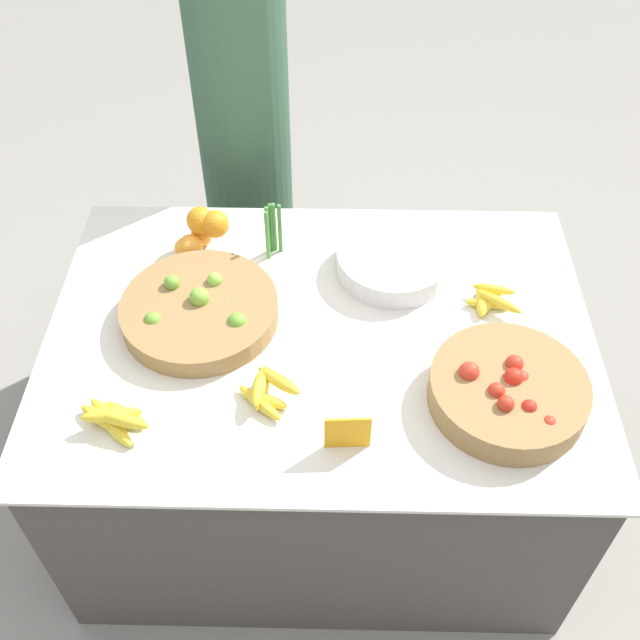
{
  "coord_description": "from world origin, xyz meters",
  "views": [
    {
      "loc": [
        0.03,
        -1.38,
        2.31
      ],
      "look_at": [
        0.0,
        0.0,
        0.82
      ],
      "focal_mm": 42.0,
      "sensor_mm": 36.0,
      "label": 1
    }
  ],
  "objects_px": {
    "lime_bowl": "(200,310)",
    "metal_bowl": "(393,262)",
    "tomato_basket": "(508,391)",
    "vendor_person": "(244,134)",
    "price_sign": "(348,433)"
  },
  "relations": [
    {
      "from": "lime_bowl",
      "to": "metal_bowl",
      "type": "relative_size",
      "value": 1.31
    },
    {
      "from": "lime_bowl",
      "to": "metal_bowl",
      "type": "bearing_deg",
      "value": 20.88
    },
    {
      "from": "tomato_basket",
      "to": "metal_bowl",
      "type": "height_order",
      "value": "tomato_basket"
    },
    {
      "from": "vendor_person",
      "to": "tomato_basket",
      "type": "bearing_deg",
      "value": -56.02
    },
    {
      "from": "vendor_person",
      "to": "price_sign",
      "type": "bearing_deg",
      "value": -74.16
    },
    {
      "from": "tomato_basket",
      "to": "lime_bowl",
      "type": "bearing_deg",
      "value": 161.45
    },
    {
      "from": "vendor_person",
      "to": "lime_bowl",
      "type": "bearing_deg",
      "value": -93.07
    },
    {
      "from": "price_sign",
      "to": "vendor_person",
      "type": "bearing_deg",
      "value": 102.65
    },
    {
      "from": "lime_bowl",
      "to": "vendor_person",
      "type": "distance_m",
      "value": 0.86
    },
    {
      "from": "tomato_basket",
      "to": "vendor_person",
      "type": "xyz_separation_m",
      "value": [
        -0.77,
        1.14,
        -0.0
      ]
    },
    {
      "from": "lime_bowl",
      "to": "price_sign",
      "type": "relative_size",
      "value": 3.94
    },
    {
      "from": "lime_bowl",
      "to": "vendor_person",
      "type": "bearing_deg",
      "value": 86.93
    },
    {
      "from": "price_sign",
      "to": "metal_bowl",
      "type": "bearing_deg",
      "value": 74.48
    },
    {
      "from": "metal_bowl",
      "to": "vendor_person",
      "type": "distance_m",
      "value": 0.82
    },
    {
      "from": "lime_bowl",
      "to": "vendor_person",
      "type": "xyz_separation_m",
      "value": [
        0.05,
        0.86,
        0.01
      ]
    }
  ]
}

